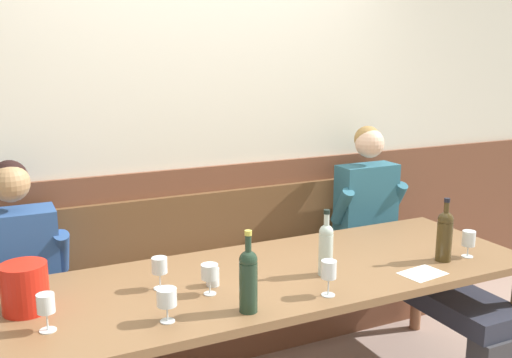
{
  "coord_description": "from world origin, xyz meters",
  "views": [
    {
      "loc": [
        -1.19,
        -2.22,
        1.78
      ],
      "look_at": [
        0.08,
        0.43,
        1.13
      ],
      "focal_mm": 40.1,
      "sensor_mm": 36.0,
      "label": 1
    }
  ],
  "objects": [
    {
      "name": "tasting_sheet_left_guest",
      "position": [
        0.66,
        -0.22,
        0.74
      ],
      "size": [
        0.23,
        0.18,
        0.0
      ],
      "primitive_type": "cube",
      "rotation": [
        0.0,
        0.0,
        0.14
      ],
      "color": "white",
      "rests_on": "dining_table"
    },
    {
      "name": "ice_bucket",
      "position": [
        -1.1,
        0.17,
        0.84
      ],
      "size": [
        0.19,
        0.19,
        0.2
      ],
      "primitive_type": "cylinder",
      "color": "red",
      "rests_on": "dining_table"
    },
    {
      "name": "room_wall_back",
      "position": [
        0.0,
        1.09,
        1.4
      ],
      "size": [
        6.8,
        0.08,
        2.8
      ],
      "primitive_type": "cube",
      "color": "silver",
      "rests_on": "ground"
    },
    {
      "name": "wood_wainscot_panel",
      "position": [
        0.0,
        1.04,
        0.55
      ],
      "size": [
        6.8,
        0.03,
        1.1
      ],
      "primitive_type": "cube",
      "color": "brown",
      "rests_on": "ground"
    },
    {
      "name": "person_center_right_seat",
      "position": [
        -1.1,
        0.43,
        0.61
      ],
      "size": [
        0.5,
        1.35,
        1.26
      ],
      "color": "#2C333F",
      "rests_on": "ground"
    },
    {
      "name": "wine_glass_mid_right",
      "position": [
        0.11,
        -0.24,
        0.85
      ],
      "size": [
        0.07,
        0.07,
        0.16
      ],
      "color": "silver",
      "rests_on": "dining_table"
    },
    {
      "name": "wine_glass_center_front",
      "position": [
        1.03,
        -0.14,
        0.84
      ],
      "size": [
        0.07,
        0.07,
        0.14
      ],
      "color": "silver",
      "rests_on": "dining_table"
    },
    {
      "name": "wine_glass_center_rear",
      "position": [
        -1.04,
        -0.05,
        0.84
      ],
      "size": [
        0.07,
        0.07,
        0.15
      ],
      "color": "silver",
      "rests_on": "dining_table"
    },
    {
      "name": "wine_glass_by_bottle",
      "position": [
        -0.54,
        0.15,
        0.85
      ],
      "size": [
        0.07,
        0.07,
        0.15
      ],
      "color": "silver",
      "rests_on": "dining_table"
    },
    {
      "name": "dining_table",
      "position": [
        0.0,
        0.1,
        0.67
      ],
      "size": [
        2.67,
        0.9,
        0.74
      ],
      "color": "brown",
      "rests_on": "ground"
    },
    {
      "name": "wine_glass_left_end",
      "position": [
        -0.36,
        -0.0,
        0.84
      ],
      "size": [
        0.08,
        0.08,
        0.14
      ],
      "color": "silver",
      "rests_on": "dining_table"
    },
    {
      "name": "wine_bottle_clear_water",
      "position": [
        0.88,
        -0.12,
        0.88
      ],
      "size": [
        0.08,
        0.08,
        0.33
      ],
      "color": "#3D2F16",
      "rests_on": "dining_table"
    },
    {
      "name": "water_tumbler_left",
      "position": [
        -0.31,
        0.08,
        0.78
      ],
      "size": [
        0.06,
        0.06,
        0.08
      ],
      "primitive_type": "cylinder",
      "color": "silver",
      "rests_on": "dining_table"
    },
    {
      "name": "wine_bottle_green_tall",
      "position": [
        -0.28,
        -0.23,
        0.88
      ],
      "size": [
        0.08,
        0.08,
        0.35
      ],
      "color": "#203525",
      "rests_on": "dining_table"
    },
    {
      "name": "wine_glass_near_bucket",
      "position": [
        -0.6,
        -0.18,
        0.84
      ],
      "size": [
        0.08,
        0.08,
        0.14
      ],
      "color": "silver",
      "rests_on": "dining_table"
    },
    {
      "name": "wine_bottle_amber_mid",
      "position": [
        0.23,
        -0.03,
        0.88
      ],
      "size": [
        0.07,
        0.07,
        0.32
      ],
      "color": "silver",
      "rests_on": "dining_table"
    },
    {
      "name": "wall_bench",
      "position": [
        0.0,
        0.83,
        0.28
      ],
      "size": [
        2.97,
        0.42,
        0.94
      ],
      "color": "brown",
      "rests_on": "ground"
    },
    {
      "name": "person_right_seat",
      "position": [
        1.08,
        0.41,
        0.61
      ],
      "size": [
        0.51,
        1.34,
        1.32
      ],
      "color": "#37373C",
      "rests_on": "ground"
    }
  ]
}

